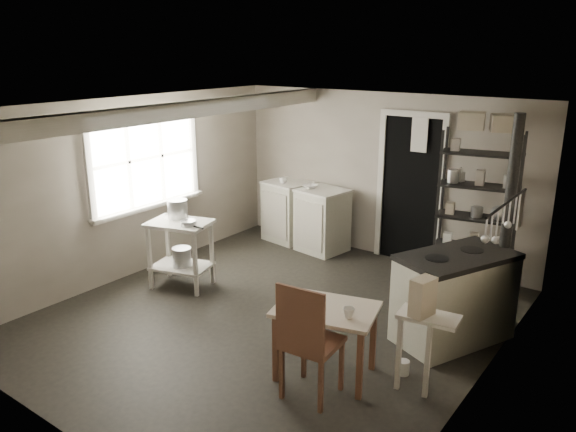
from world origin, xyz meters
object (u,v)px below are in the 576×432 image
Objects in this scene: prep_table at (181,256)px; stockpot at (178,210)px; work_table at (325,337)px; shelf_rack at (476,214)px; flour_sack at (463,273)px; chair at (312,344)px; base_cabinets at (305,215)px; stove at (454,299)px.

stockpot is at bearing 141.79° from prep_table.
work_table is at bearing -13.91° from prep_table.
shelf_rack is (2.91, 2.11, 0.55)m from prep_table.
work_table is at bearing -97.98° from flour_sack.
chair is at bearing -95.69° from flour_sack.
stove is (2.85, -1.47, -0.02)m from base_cabinets.
stockpot is at bearing -145.83° from stove.
flour_sack is at bearing 79.51° from chair.
prep_table reaches higher than flour_sack.
work_table is (2.16, -2.79, -0.08)m from base_cabinets.
prep_table is 3.28m from stove.
prep_table is 0.43× the size of shelf_rack.
stockpot is at bearing -158.21° from shelf_rack.
chair is (0.07, -0.32, 0.10)m from work_table.
base_cabinets reaches higher than stove.
stockpot is 0.23× the size of stove.
stockpot is 3.58m from flour_sack.
base_cabinets is 3.83m from chair.
shelf_rack reaches higher than stove.
prep_table is 2.59m from work_table.
work_table is 0.34m from chair.
base_cabinets reaches higher than work_table.
flour_sack is (3.01, 1.81, -0.70)m from stockpot.
shelf_rack is 2.82m from work_table.
work_table is (2.52, -0.62, -0.02)m from prep_table.
chair is at bearing -21.07° from stockpot.
stockpot is 0.57× the size of flour_sack.
work_table is at bearing -109.71° from shelf_rack.
work_table is at bearing -43.96° from base_cabinets.
stockpot is (-0.13, 0.11, 0.54)m from prep_table.
stove reaches higher than work_table.
stockpot reaches higher than chair.
flour_sack is (-0.04, -0.19, -0.71)m from shelf_rack.
flour_sack is (0.29, 2.86, -0.24)m from chair.
shelf_rack is at bearing 125.86° from stove.
work_table is (2.65, -0.73, -0.56)m from stockpot.
base_cabinets is at bearing 174.34° from flour_sack.
shelf_rack is at bearing 35.85° from prep_table.
stove is 1.09× the size of chair.
chair is at bearing -46.05° from base_cabinets.
prep_table is 1.78× the size of flour_sack.
prep_table is 3.46m from flour_sack.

